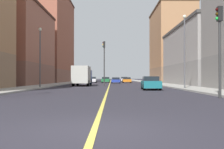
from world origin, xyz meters
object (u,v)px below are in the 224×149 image
at_px(traffic_light_left_near, 220,38).
at_px(car_orange, 127,80).
at_px(car_blue, 116,80).
at_px(building_right_midblock, 19,46).
at_px(building_left_far, 172,46).
at_px(car_silver, 124,79).
at_px(car_teal, 151,83).
at_px(street_lamp_left_near, 185,44).
at_px(street_lamp_right_near, 40,51).
at_px(building_right_distant, 51,38).
at_px(car_green, 106,80).
at_px(building_left_mid, 202,56).
at_px(traffic_light_median_far, 104,57).
at_px(box_truck, 83,75).
at_px(car_white, 93,80).

relative_size(traffic_light_left_near, car_orange, 1.39).
xyz_separation_m(traffic_light_left_near, car_blue, (-5.73, 40.73, -3.03)).
bearing_deg(car_blue, building_right_midblock, -139.72).
distance_m(building_left_far, car_blue, 17.73).
height_order(car_silver, car_teal, car_silver).
bearing_deg(street_lamp_left_near, street_lamp_right_near, 167.92).
xyz_separation_m(car_orange, car_blue, (-2.57, -3.78, -0.00)).
distance_m(building_right_distant, car_teal, 44.81).
relative_size(street_lamp_right_near, car_silver, 1.74).
relative_size(street_lamp_left_near, car_green, 1.73).
relative_size(building_right_distant, car_teal, 6.07).
xyz_separation_m(street_lamp_left_near, car_orange, (-4.18, 33.09, -4.11)).
distance_m(building_left_mid, car_blue, 20.02).
relative_size(building_left_far, traffic_light_median_far, 2.80).
height_order(traffic_light_median_far, box_truck, traffic_light_median_far).
xyz_separation_m(building_left_far, car_teal, (-10.48, -37.45, -8.34)).
height_order(building_left_far, building_right_midblock, building_left_far).
bearing_deg(car_green, car_silver, 66.86).
bearing_deg(car_teal, car_blue, 96.02).
bearing_deg(building_left_mid, building_right_distant, 141.85).
bearing_deg(street_lamp_left_near, box_truck, 135.85).
xyz_separation_m(building_left_far, car_green, (-15.91, -1.34, -8.35)).
distance_m(building_right_midblock, car_teal, 25.79).
height_order(street_lamp_right_near, car_teal, street_lamp_right_near).
height_order(car_green, car_silver, car_silver).
xyz_separation_m(building_right_distant, street_lamp_left_near, (22.85, -38.60, -6.31)).
xyz_separation_m(building_left_mid, car_green, (-15.91, 20.35, -4.10)).
bearing_deg(traffic_light_left_near, street_lamp_right_near, 135.22).
distance_m(building_right_distant, car_white, 15.18).
bearing_deg(box_truck, building_right_midblock, 159.57).
xyz_separation_m(building_left_mid, building_left_far, (-0.00, 21.69, 4.24)).
bearing_deg(traffic_light_left_near, building_right_midblock, 128.88).
height_order(street_lamp_left_near, car_silver, street_lamp_left_near).
height_order(building_right_distant, box_truck, building_right_distant).
distance_m(building_right_distant, car_green, 17.54).
relative_size(building_left_mid, car_blue, 4.92).
height_order(traffic_light_median_far, car_white, traffic_light_median_far).
bearing_deg(car_silver, car_green, -113.14).
bearing_deg(car_silver, car_orange, -90.14).
relative_size(street_lamp_left_near, car_teal, 1.89).
relative_size(building_left_far, box_truck, 2.35).
bearing_deg(building_right_midblock, car_teal, -40.04).
xyz_separation_m(building_left_far, traffic_light_median_far, (-15.57, -26.53, -4.88)).
xyz_separation_m(building_left_far, street_lamp_left_near, (-6.88, -36.93, -4.27)).
xyz_separation_m(building_right_distant, car_green, (13.82, -3.01, -10.38)).
xyz_separation_m(street_lamp_right_near, box_truck, (4.03, 8.18, -2.82)).
bearing_deg(car_orange, building_right_midblock, -136.98).
distance_m(traffic_light_left_near, car_green, 47.79).
distance_m(traffic_light_median_far, car_orange, 23.39).
bearing_deg(traffic_light_left_near, car_white, 103.31).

